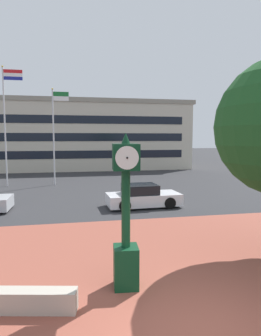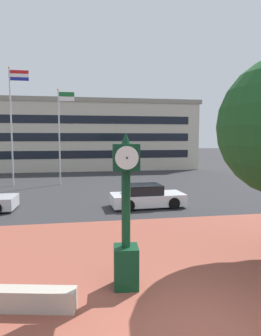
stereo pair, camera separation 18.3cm
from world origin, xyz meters
The scene contains 8 objects.
ground_plane centered at (0.00, 0.00, 0.00)m, with size 200.00×200.00×0.00m, color #2D2D30.
plaza_brick_paving centered at (0.00, 2.18, 0.00)m, with size 44.00×12.35×0.01m, color brown.
planter_wall centered at (-4.00, 1.49, 0.25)m, with size 3.20×0.40×0.50m, color #ADA393.
street_clock centered at (-1.16, 2.05, 1.80)m, with size 0.71×0.77×4.01m.
car_street_far centered at (1.41, 10.86, 0.57)m, with size 4.14×2.02×1.28m.
flagpole_primary centered at (-7.45, 20.03, 5.41)m, with size 1.53×0.14×9.45m.
flagpole_secondary centered at (-3.76, 20.03, 4.46)m, with size 1.34×0.14×7.85m.
civic_building centered at (-1.89, 34.40, 4.21)m, with size 28.44×10.63×8.39m.
Camera 1 is at (-2.50, -5.32, 3.88)m, focal length 32.12 mm.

